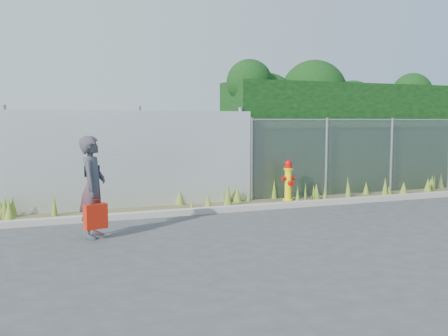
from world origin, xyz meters
TOP-DOWN VIEW (x-y plane):
  - ground at (0.00, 0.00)m, footprint 80.00×80.00m
  - curb at (0.00, 1.80)m, footprint 16.00×0.22m
  - weed_strip at (0.16, 2.50)m, footprint 16.00×1.33m
  - corrugated_fence at (-3.25, 3.01)m, footprint 8.50×0.21m
  - chainlink_fence at (4.25, 3.00)m, footprint 6.50×0.07m
  - hedge at (4.18, 4.07)m, footprint 7.44×2.03m
  - fire_hydrant at (1.86, 2.59)m, footprint 0.35×0.31m
  - woman at (-3.06, 0.41)m, footprint 0.60×0.73m
  - red_tote_bag at (-3.05, 0.20)m, footprint 0.38×0.14m
  - black_shoulder_bag at (-3.04, 0.60)m, footprint 0.25×0.11m

SIDE VIEW (x-z plane):
  - ground at x=0.00m, z-range 0.00..0.00m
  - curb at x=0.00m, z-range 0.00..0.12m
  - weed_strip at x=0.16m, z-range -0.12..0.42m
  - red_tote_bag at x=-3.05m, z-range 0.15..0.64m
  - fire_hydrant at x=1.86m, z-range -0.02..1.02m
  - woman at x=-3.06m, z-range 0.00..1.72m
  - chainlink_fence at x=4.25m, z-range 0.01..2.06m
  - corrugated_fence at x=-3.25m, z-range -0.05..2.25m
  - black_shoulder_bag at x=-3.04m, z-range 1.02..1.21m
  - hedge at x=4.18m, z-range 0.09..3.78m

